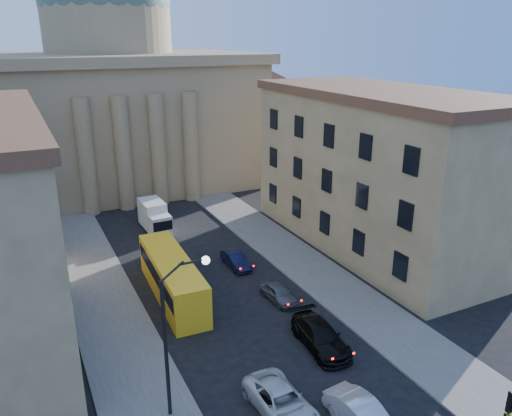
{
  "coord_description": "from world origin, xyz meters",
  "views": [
    {
      "loc": [
        -12.88,
        -13.23,
        19.12
      ],
      "look_at": [
        1.69,
        16.36,
        7.69
      ],
      "focal_mm": 35.0,
      "sensor_mm": 36.0,
      "label": 1
    }
  ],
  "objects_px": {
    "city_bus": "(172,276)",
    "box_truck": "(155,217)",
    "car_right_near": "(364,416)",
    "street_lamp": "(175,327)"
  },
  "relations": [
    {
      "from": "car_right_near",
      "to": "box_truck",
      "type": "height_order",
      "value": "box_truck"
    },
    {
      "from": "street_lamp",
      "to": "car_right_near",
      "type": "xyz_separation_m",
      "value": [
        8.09,
        -5.23,
        -4.52
      ]
    },
    {
      "from": "car_right_near",
      "to": "city_bus",
      "type": "height_order",
      "value": "city_bus"
    },
    {
      "from": "street_lamp",
      "to": "car_right_near",
      "type": "bearing_deg",
      "value": -32.89
    },
    {
      "from": "city_bus",
      "to": "box_truck",
      "type": "bearing_deg",
      "value": 82.31
    },
    {
      "from": "street_lamp",
      "to": "box_truck",
      "type": "distance_m",
      "value": 27.64
    },
    {
      "from": "street_lamp",
      "to": "city_bus",
      "type": "bearing_deg",
      "value": 74.3
    },
    {
      "from": "car_right_near",
      "to": "box_truck",
      "type": "distance_m",
      "value": 32.0
    },
    {
      "from": "city_bus",
      "to": "box_truck",
      "type": "distance_m",
      "value": 14.59
    },
    {
      "from": "car_right_near",
      "to": "city_bus",
      "type": "relative_size",
      "value": 0.41
    }
  ]
}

